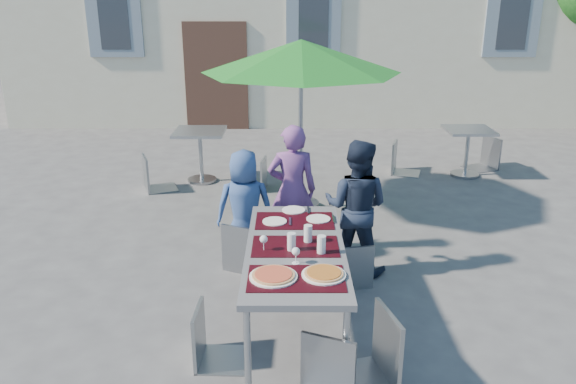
{
  "coord_description": "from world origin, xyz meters",
  "views": [
    {
      "loc": [
        -0.51,
        -4.28,
        2.68
      ],
      "look_at": [
        -0.51,
        0.79,
        0.91
      ],
      "focal_mm": 35.0,
      "sensor_mm": 36.0,
      "label": 1
    }
  ],
  "objects_px": {
    "chair_1": "(302,211)",
    "chair_3": "(209,303)",
    "cafe_table_1": "(468,144)",
    "chair_4": "(376,307)",
    "child_1": "(292,190)",
    "pizza_near_left": "(273,275)",
    "chair_2": "(353,239)",
    "patio_umbrella": "(301,58)",
    "child_0": "(245,208)",
    "bg_chair_l_1": "(402,139)",
    "child_2": "(356,207)",
    "bg_chair_l_0": "(151,152)",
    "pizza_near_right": "(324,274)",
    "bg_chair_r_0": "(257,156)",
    "cafe_table_0": "(200,146)",
    "chair_0": "(245,218)",
    "dining_table": "(295,253)",
    "chair_5": "(324,339)",
    "bg_chair_r_1": "(488,134)"
  },
  "relations": [
    {
      "from": "chair_1",
      "to": "chair_3",
      "type": "height_order",
      "value": "chair_1"
    },
    {
      "from": "cafe_table_1",
      "to": "chair_4",
      "type": "bearing_deg",
      "value": -113.48
    },
    {
      "from": "child_1",
      "to": "cafe_table_1",
      "type": "xyz_separation_m",
      "value": [
        2.74,
        2.79,
        -0.2
      ]
    },
    {
      "from": "pizza_near_left",
      "to": "cafe_table_1",
      "type": "distance_m",
      "value": 5.62
    },
    {
      "from": "chair_2",
      "to": "patio_umbrella",
      "type": "xyz_separation_m",
      "value": [
        -0.46,
        2.1,
        1.48
      ]
    },
    {
      "from": "child_0",
      "to": "bg_chair_l_1",
      "type": "distance_m",
      "value": 3.88
    },
    {
      "from": "child_2",
      "to": "bg_chair_l_0",
      "type": "distance_m",
      "value": 3.65
    },
    {
      "from": "patio_umbrella",
      "to": "bg_chair_l_0",
      "type": "relative_size",
      "value": 2.55
    },
    {
      "from": "pizza_near_right",
      "to": "bg_chair_r_0",
      "type": "distance_m",
      "value": 4.21
    },
    {
      "from": "child_0",
      "to": "bg_chair_l_0",
      "type": "distance_m",
      "value": 2.79
    },
    {
      "from": "cafe_table_0",
      "to": "bg_chair_l_0",
      "type": "relative_size",
      "value": 0.82
    },
    {
      "from": "chair_0",
      "to": "bg_chair_l_0",
      "type": "bearing_deg",
      "value": 121.05
    },
    {
      "from": "cafe_table_0",
      "to": "chair_1",
      "type": "bearing_deg",
      "value": -63.2
    },
    {
      "from": "chair_1",
      "to": "chair_2",
      "type": "height_order",
      "value": "chair_1"
    },
    {
      "from": "pizza_near_right",
      "to": "cafe_table_0",
      "type": "bearing_deg",
      "value": 109.31
    },
    {
      "from": "bg_chair_r_0",
      "to": "dining_table",
      "type": "bearing_deg",
      "value": -82.04
    },
    {
      "from": "chair_5",
      "to": "patio_umbrella",
      "type": "height_order",
      "value": "patio_umbrella"
    },
    {
      "from": "pizza_near_left",
      "to": "chair_5",
      "type": "height_order",
      "value": "chair_5"
    },
    {
      "from": "pizza_near_right",
      "to": "chair_0",
      "type": "height_order",
      "value": "chair_0"
    },
    {
      "from": "child_0",
      "to": "chair_0",
      "type": "distance_m",
      "value": 0.2
    },
    {
      "from": "chair_0",
      "to": "chair_3",
      "type": "bearing_deg",
      "value": -95.83
    },
    {
      "from": "chair_5",
      "to": "bg_chair_r_1",
      "type": "relative_size",
      "value": 0.93
    },
    {
      "from": "bg_chair_l_0",
      "to": "bg_chair_r_0",
      "type": "height_order",
      "value": "bg_chair_l_0"
    },
    {
      "from": "cafe_table_1",
      "to": "bg_chair_l_1",
      "type": "distance_m",
      "value": 1.01
    },
    {
      "from": "chair_2",
      "to": "bg_chair_l_1",
      "type": "xyz_separation_m",
      "value": [
        1.17,
        3.69,
        0.07
      ]
    },
    {
      "from": "chair_0",
      "to": "bg_chair_r_1",
      "type": "relative_size",
      "value": 1.0
    },
    {
      "from": "chair_0",
      "to": "chair_4",
      "type": "relative_size",
      "value": 0.95
    },
    {
      "from": "chair_2",
      "to": "chair_5",
      "type": "relative_size",
      "value": 0.94
    },
    {
      "from": "child_2",
      "to": "cafe_table_1",
      "type": "xyz_separation_m",
      "value": [
        2.1,
        3.21,
        -0.17
      ]
    },
    {
      "from": "dining_table",
      "to": "child_1",
      "type": "bearing_deg",
      "value": 90.57
    },
    {
      "from": "chair_0",
      "to": "bg_chair_l_1",
      "type": "bearing_deg",
      "value": 56.52
    },
    {
      "from": "pizza_near_left",
      "to": "cafe_table_0",
      "type": "xyz_separation_m",
      "value": [
        -1.21,
        4.53,
        -0.21
      ]
    },
    {
      "from": "pizza_near_left",
      "to": "child_2",
      "type": "height_order",
      "value": "child_2"
    },
    {
      "from": "child_0",
      "to": "chair_4",
      "type": "distance_m",
      "value": 2.22
    },
    {
      "from": "child_1",
      "to": "bg_chair_r_1",
      "type": "relative_size",
      "value": 1.48
    },
    {
      "from": "pizza_near_left",
      "to": "chair_0",
      "type": "distance_m",
      "value": 1.64
    },
    {
      "from": "chair_0",
      "to": "chair_4",
      "type": "distance_m",
      "value": 2.05
    },
    {
      "from": "patio_umbrella",
      "to": "bg_chair_l_1",
      "type": "height_order",
      "value": "patio_umbrella"
    },
    {
      "from": "pizza_near_right",
      "to": "cafe_table_1",
      "type": "height_order",
      "value": "pizza_near_right"
    },
    {
      "from": "pizza_near_right",
      "to": "child_2",
      "type": "distance_m",
      "value": 1.64
    },
    {
      "from": "pizza_near_right",
      "to": "child_1",
      "type": "relative_size",
      "value": 0.23
    },
    {
      "from": "chair_3",
      "to": "cafe_table_0",
      "type": "xyz_separation_m",
      "value": [
        -0.73,
        4.48,
        0.05
      ]
    },
    {
      "from": "chair_5",
      "to": "pizza_near_left",
      "type": "bearing_deg",
      "value": 129.2
    },
    {
      "from": "child_0",
      "to": "cafe_table_1",
      "type": "distance_m",
      "value": 4.43
    },
    {
      "from": "child_1",
      "to": "chair_4",
      "type": "height_order",
      "value": "child_1"
    },
    {
      "from": "pizza_near_left",
      "to": "cafe_table_0",
      "type": "relative_size",
      "value": 0.44
    },
    {
      "from": "child_1",
      "to": "bg_chair_l_1",
      "type": "height_order",
      "value": "child_1"
    },
    {
      "from": "cafe_table_0",
      "to": "bg_chair_l_1",
      "type": "distance_m",
      "value": 3.14
    },
    {
      "from": "chair_0",
      "to": "bg_chair_l_0",
      "type": "xyz_separation_m",
      "value": [
        -1.53,
        2.53,
        -0.0
      ]
    },
    {
      "from": "pizza_near_left",
      "to": "bg_chair_l_0",
      "type": "distance_m",
      "value": 4.53
    }
  ]
}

